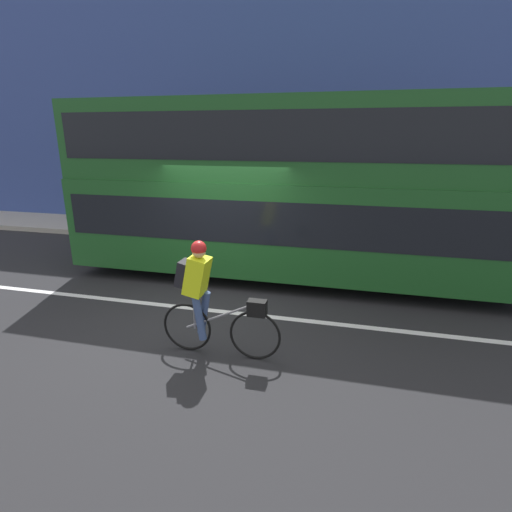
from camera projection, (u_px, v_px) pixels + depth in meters
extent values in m
plane|color=#232326|center=(204.00, 315.00, 7.06)|extent=(80.00, 80.00, 0.00)
cube|color=silver|center=(209.00, 310.00, 7.27)|extent=(50.00, 0.14, 0.01)
cube|color=#A8A399|center=(271.00, 236.00, 12.27)|extent=(60.00, 2.19, 0.16)
cube|color=#33478C|center=(281.00, 102.00, 12.27)|extent=(60.00, 0.30, 8.07)
cylinder|color=black|center=(424.00, 266.00, 8.27)|extent=(0.91, 0.30, 0.91)
cylinder|color=black|center=(170.00, 248.00, 9.62)|extent=(0.91, 0.30, 0.91)
cube|color=#194C1E|center=(288.00, 223.00, 8.72)|extent=(9.26, 2.50, 1.90)
cube|color=black|center=(288.00, 212.00, 8.65)|extent=(8.89, 2.52, 0.84)
cube|color=#194C1E|center=(290.00, 140.00, 8.21)|extent=(9.26, 2.40, 1.58)
cube|color=black|center=(290.00, 136.00, 8.19)|extent=(8.89, 2.42, 0.89)
torus|color=black|center=(255.00, 335.00, 5.58)|extent=(0.74, 0.04, 0.74)
torus|color=black|center=(187.00, 327.00, 5.82)|extent=(0.74, 0.04, 0.74)
cylinder|color=slate|center=(220.00, 316.00, 5.64)|extent=(1.04, 0.03, 0.51)
cylinder|color=slate|center=(194.00, 311.00, 5.72)|extent=(0.03, 0.03, 0.55)
cube|color=black|center=(257.00, 308.00, 5.45)|extent=(0.26, 0.16, 0.22)
cube|color=#D8EA19|center=(197.00, 276.00, 5.54)|extent=(0.37, 0.32, 0.58)
cube|color=black|center=(184.00, 273.00, 5.58)|extent=(0.21, 0.26, 0.38)
cylinder|color=#384C7A|center=(204.00, 313.00, 5.79)|extent=(0.22, 0.11, 0.67)
cylinder|color=#384C7A|center=(199.00, 318.00, 5.62)|extent=(0.20, 0.11, 0.67)
sphere|color=tan|center=(199.00, 251.00, 5.43)|extent=(0.19, 0.19, 0.19)
sphere|color=red|center=(199.00, 248.00, 5.42)|extent=(0.21, 0.21, 0.21)
cylinder|color=#59595B|center=(135.00, 187.00, 12.82)|extent=(0.07, 0.07, 2.61)
cube|color=white|center=(132.00, 152.00, 12.46)|extent=(0.36, 0.02, 0.36)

